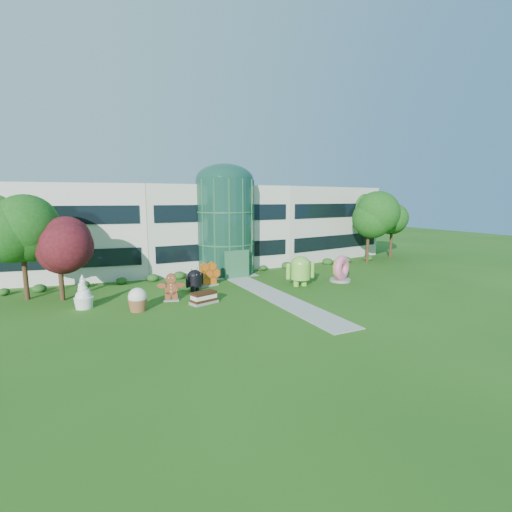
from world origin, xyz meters
name	(u,v)px	position (x,y,z in m)	size (l,w,h in m)	color
ground	(282,300)	(0.00, 0.00, 0.00)	(140.00, 140.00, 0.00)	#215114
building	(207,226)	(0.00, 18.00, 4.65)	(46.00, 15.00, 9.30)	beige
atrium	(225,227)	(0.00, 12.00, 4.90)	(6.00, 6.00, 9.80)	#194738
walkway	(270,294)	(0.00, 2.00, 0.02)	(2.40, 20.00, 0.04)	#9E9E93
tree_red	(60,263)	(-15.50, 7.50, 3.00)	(4.00, 4.00, 6.00)	#3F0C14
trees_backdrop	(222,233)	(0.00, 13.00, 4.20)	(52.00, 8.00, 8.40)	#164711
android_green	(300,268)	(3.78, 3.25, 1.62)	(2.87, 1.91, 3.25)	#71BD3C
android_black	(195,279)	(-5.36, 5.69, 1.10)	(1.93, 1.30, 2.20)	black
donut	(340,268)	(8.27, 3.17, 1.28)	(2.47, 1.18, 2.56)	#F35C93
gingerbread	(171,287)	(-7.88, 3.66, 1.08)	(2.35, 0.90, 2.17)	maroon
ice_cream_sandwich	(204,298)	(-5.88, 1.73, 0.46)	(2.07, 1.03, 0.92)	black
honeycomb	(209,275)	(-3.64, 7.06, 0.99)	(2.52, 0.90, 1.98)	orange
froyo	(83,292)	(-14.07, 4.42, 1.23)	(1.44, 1.44, 2.47)	white
cupcake	(138,299)	(-10.66, 2.04, 0.84)	(1.40, 1.40, 1.68)	white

